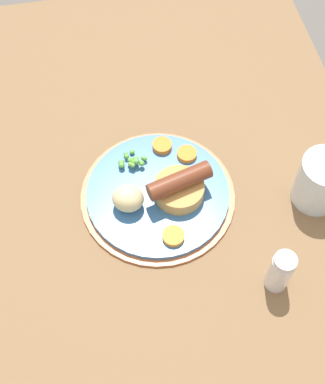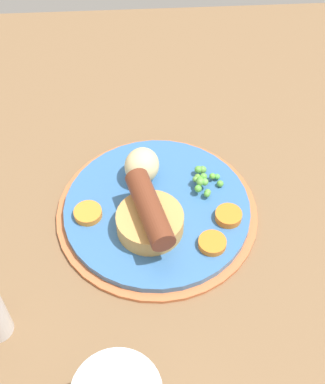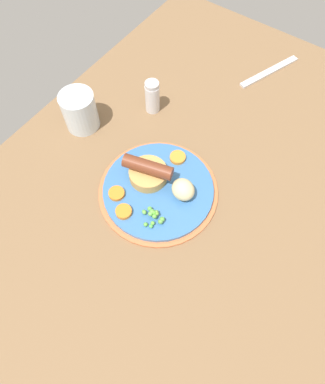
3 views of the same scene
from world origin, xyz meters
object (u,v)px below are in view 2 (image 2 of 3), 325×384
object	(u,v)px
carrot_slice_0	(228,216)
sausage_pudding	(150,218)
pea_pile	(203,180)
carrot_slice_1	(88,213)
dinner_plate	(157,211)
potato_chunk_0	(142,164)
carrot_slice_3	(212,243)

from	to	relation	value
carrot_slice_0	sausage_pudding	bearing A→B (deg)	-174.45
pea_pile	carrot_slice_1	distance (cm)	14.49
dinner_plate	sausage_pudding	bearing A→B (deg)	-107.00
dinner_plate	potato_chunk_0	distance (cm)	6.01
dinner_plate	sausage_pudding	distance (cm)	4.41
carrot_slice_1	carrot_slice_3	world-z (taller)	same
carrot_slice_1	carrot_slice_0	bearing A→B (deg)	-4.97
sausage_pudding	carrot_slice_0	distance (cm)	9.37
potato_chunk_0	carrot_slice_3	distance (cm)	13.33
dinner_plate	potato_chunk_0	bearing A→B (deg)	107.45
sausage_pudding	pea_pile	distance (cm)	9.17
pea_pile	carrot_slice_0	world-z (taller)	pea_pile
carrot_slice_1	sausage_pudding	bearing A→B (deg)	-17.86
carrot_slice_0	carrot_slice_1	world-z (taller)	carrot_slice_0
dinner_plate	carrot_slice_0	xyz separation A→B (cm)	(8.23, -2.26, 1.32)
dinner_plate	pea_pile	world-z (taller)	pea_pile
sausage_pudding	carrot_slice_1	bearing A→B (deg)	56.79
sausage_pudding	carrot_slice_0	size ratio (longest dim) A/B	3.29
dinner_plate	sausage_pudding	world-z (taller)	sausage_pudding
carrot_slice_0	carrot_slice_3	world-z (taller)	carrot_slice_0
pea_pile	potato_chunk_0	xyz separation A→B (cm)	(-7.41, 2.09, 1.07)
carrot_slice_0	carrot_slice_3	size ratio (longest dim) A/B	0.99
pea_pile	carrot_slice_1	bearing A→B (deg)	-164.98
sausage_pudding	potato_chunk_0	distance (cm)	8.19
pea_pile	dinner_plate	bearing A→B (deg)	-153.41
carrot_slice_3	carrot_slice_0	bearing A→B (deg)	57.35
pea_pile	potato_chunk_0	world-z (taller)	potato_chunk_0
pea_pile	potato_chunk_0	bearing A→B (deg)	164.22
carrot_slice_0	potato_chunk_0	bearing A→B (deg)	143.45
carrot_slice_3	potato_chunk_0	bearing A→B (deg)	124.44
sausage_pudding	carrot_slice_1	xyz separation A→B (cm)	(-7.19, 2.32, -1.67)
potato_chunk_0	carrot_slice_1	distance (cm)	8.96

